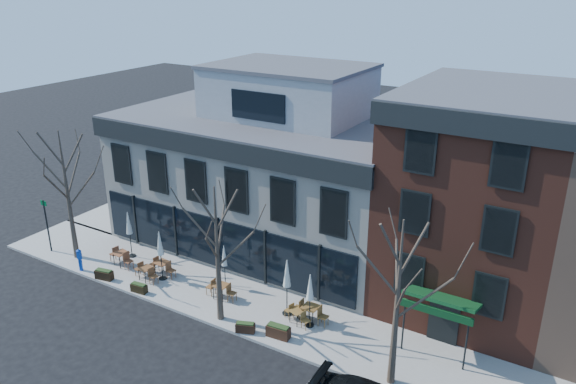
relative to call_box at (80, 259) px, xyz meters
The scene contains 25 objects.
ground 8.14m from the call_box, 31.26° to the left, with size 120.00×120.00×0.00m, color black.
sidewalk_front 10.41m from the call_box, 11.40° to the left, with size 33.50×4.70×0.15m, color gray.
sidewalk_side 11.11m from the call_box, 113.00° to the left, with size 4.50×12.00×0.15m, color gray.
corner_building 12.23m from the call_box, 52.96° to the left, with size 18.39×10.39×11.10m.
red_brick_building 22.44m from the call_box, 24.75° to the left, with size 8.20×11.78×11.18m.
tree_corner 3.85m from the call_box, 147.55° to the left, with size 3.93×3.98×7.92m.
tree_mid 10.35m from the call_box, ahead, with size 3.50×3.55×7.04m.
tree_right 19.19m from the call_box, ahead, with size 3.72×3.77×7.48m.
sign_pole 3.84m from the call_box, 168.94° to the left, with size 0.50×0.10×3.40m.
call_box is the anchor object (origin of this frame).
cafe_set_0 2.29m from the call_box, 46.71° to the left, with size 1.98×0.89×1.02m.
cafe_set_1 4.89m from the call_box, 25.21° to the left, with size 1.87×0.79×0.97m.
cafe_set_2 4.22m from the call_box, 16.05° to the left, with size 1.82×0.82×0.94m.
cafe_set_3 8.98m from the call_box, 11.80° to the left, with size 1.84×0.76×0.96m.
cafe_set_4 13.53m from the call_box, ahead, with size 1.66×0.87×0.85m.
cafe_set_5 14.08m from the call_box, ahead, with size 1.96×0.81×1.03m.
umbrella_0 3.32m from the call_box, 65.99° to the left, with size 0.47×0.47×2.91m.
umbrella_1 5.21m from the call_box, 19.96° to the left, with size 0.47×0.47×2.92m.
umbrella_2 8.81m from the call_box, 19.35° to the left, with size 0.40×0.40×2.48m.
umbrella_3 12.85m from the call_box, 10.60° to the left, with size 0.49×0.49×3.07m.
umbrella_4 14.23m from the call_box, ahead, with size 0.46×0.46×2.85m.
planter_0 1.99m from the call_box, ahead, with size 1.09×0.60×0.58m.
planter_1 4.66m from the call_box, ahead, with size 0.95×0.46×0.51m.
planter_2 11.65m from the call_box, ahead, with size 0.99×0.69×0.52m.
planter_3 13.22m from the call_box, ahead, with size 1.17×0.55×0.64m.
Camera 1 is at (18.20, -22.53, 16.20)m, focal length 35.00 mm.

